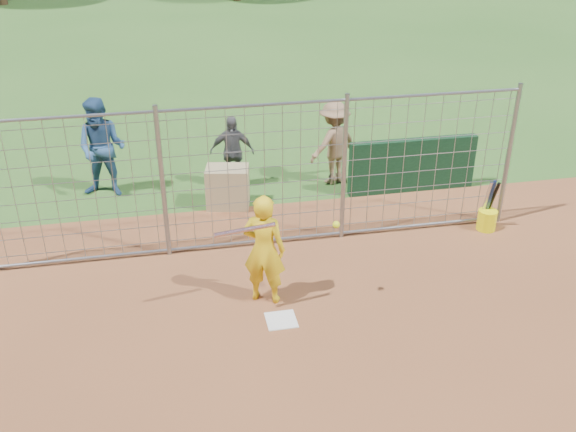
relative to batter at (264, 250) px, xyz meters
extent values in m
plane|color=#2D591E|center=(0.14, -0.38, -0.86)|extent=(100.00, 100.00, 0.00)
cube|color=silver|center=(0.14, -0.58, -0.85)|extent=(0.43, 0.43, 0.02)
cube|color=#11381E|center=(3.54, 3.22, -0.31)|extent=(2.60, 0.20, 1.10)
imported|color=yellow|center=(0.00, 0.00, 0.00)|extent=(0.74, 0.63, 1.73)
imported|color=#294F7D|center=(-2.48, 4.23, 0.13)|extent=(1.14, 0.99, 1.98)
imported|color=#525356|center=(0.03, 4.10, -0.10)|extent=(0.94, 0.50, 1.52)
imported|color=#89684A|center=(2.10, 3.94, 0.00)|extent=(1.28, 1.05, 1.72)
cube|color=tan|center=(-0.17, 3.23, -0.46)|extent=(0.89, 0.70, 0.80)
cylinder|color=silver|center=(-0.31, -0.35, 0.55)|extent=(0.86, 0.22, 0.06)
sphere|color=#E0F619|center=(0.99, -0.28, 0.45)|extent=(0.10, 0.10, 0.10)
cylinder|color=#FFF50D|center=(4.27, 1.37, -0.67)|extent=(0.34, 0.34, 0.38)
cylinder|color=silver|center=(4.22, 1.42, -0.31)|extent=(0.07, 0.26, 0.84)
cylinder|color=navy|center=(4.29, 1.42, -0.31)|extent=(0.07, 0.21, 0.85)
cylinder|color=black|center=(4.34, 1.42, -0.31)|extent=(0.06, 0.34, 0.82)
cylinder|color=gray|center=(-1.36, 1.62, 0.44)|extent=(0.08, 0.08, 2.60)
cylinder|color=gray|center=(1.64, 1.62, 0.44)|extent=(0.08, 0.08, 2.60)
cylinder|color=gray|center=(4.64, 1.62, 0.44)|extent=(0.08, 0.08, 2.60)
cylinder|color=gray|center=(0.14, 1.62, 1.64)|extent=(9.00, 0.05, 0.05)
cylinder|color=gray|center=(0.14, 1.62, -0.78)|extent=(9.00, 0.05, 0.05)
cube|color=gray|center=(0.14, 1.62, 0.39)|extent=(9.00, 0.02, 2.50)
camera|label=1|loc=(-1.23, -7.89, 4.70)|focal=40.00mm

